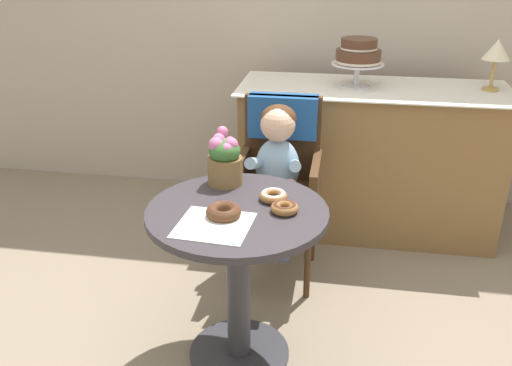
% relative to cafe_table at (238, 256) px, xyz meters
% --- Properties ---
extents(ground_plane, '(8.00, 8.00, 0.00)m').
position_rel_cafe_table_xyz_m(ground_plane, '(0.00, 0.00, -0.51)').
color(ground_plane, gray).
extents(cafe_table, '(0.72, 0.72, 0.72)m').
position_rel_cafe_table_xyz_m(cafe_table, '(0.00, 0.00, 0.00)').
color(cafe_table, '#332D33').
rests_on(cafe_table, ground).
extents(wicker_chair, '(0.42, 0.45, 0.95)m').
position_rel_cafe_table_xyz_m(wicker_chair, '(0.08, 0.76, 0.13)').
color(wicker_chair, '#472D19').
rests_on(wicker_chair, ground).
extents(seated_child, '(0.27, 0.32, 0.73)m').
position_rel_cafe_table_xyz_m(seated_child, '(0.08, 0.60, 0.17)').
color(seated_child, '#8CADCC').
rests_on(seated_child, ground).
extents(paper_napkin, '(0.28, 0.27, 0.00)m').
position_rel_cafe_table_xyz_m(paper_napkin, '(-0.06, -0.15, 0.21)').
color(paper_napkin, white).
rests_on(paper_napkin, cafe_table).
extents(donut_front, '(0.13, 0.13, 0.05)m').
position_rel_cafe_table_xyz_m(donut_front, '(-0.04, -0.07, 0.24)').
color(donut_front, '#4C2D19').
rests_on(donut_front, cafe_table).
extents(donut_mid, '(0.11, 0.11, 0.04)m').
position_rel_cafe_table_xyz_m(donut_mid, '(0.13, 0.10, 0.23)').
color(donut_mid, '#936033').
rests_on(donut_mid, cafe_table).
extents(donut_side, '(0.11, 0.11, 0.04)m').
position_rel_cafe_table_xyz_m(donut_side, '(0.19, 0.01, 0.23)').
color(donut_side, '#936033').
rests_on(donut_side, cafe_table).
extents(flower_vase, '(0.15, 0.15, 0.24)m').
position_rel_cafe_table_xyz_m(flower_vase, '(-0.10, 0.24, 0.33)').
color(flower_vase, brown).
rests_on(flower_vase, cafe_table).
extents(display_counter, '(1.56, 0.62, 0.90)m').
position_rel_cafe_table_xyz_m(display_counter, '(0.55, 1.30, -0.05)').
color(display_counter, olive).
rests_on(display_counter, ground).
extents(tiered_cake_stand, '(0.30, 0.30, 0.28)m').
position_rel_cafe_table_xyz_m(tiered_cake_stand, '(0.44, 1.30, 0.58)').
color(tiered_cake_stand, silver).
rests_on(tiered_cake_stand, display_counter).
extents(table_lamp, '(0.15, 0.15, 0.28)m').
position_rel_cafe_table_xyz_m(table_lamp, '(1.19, 1.34, 0.61)').
color(table_lamp, '#B28C47').
rests_on(table_lamp, display_counter).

